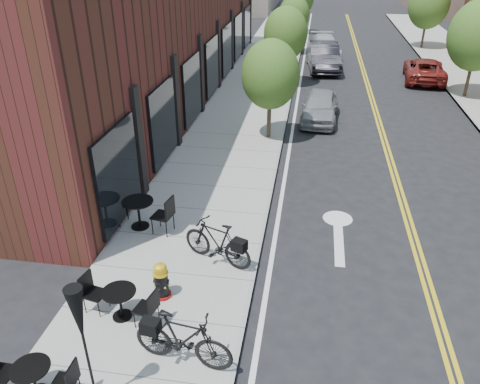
{
  "coord_description": "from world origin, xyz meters",
  "views": [
    {
      "loc": [
        1.0,
        -8.49,
        7.13
      ],
      "look_at": [
        -0.75,
        2.62,
        1.0
      ],
      "focal_mm": 35.0,
      "sensor_mm": 36.0,
      "label": 1
    }
  ],
  "objects_px": {
    "parked_car_c": "(324,46)",
    "parked_car_far": "(424,70)",
    "bistro_set_c": "(138,210)",
    "bicycle_right": "(183,340)",
    "parked_car_a": "(320,107)",
    "bistro_set_a": "(33,377)",
    "bistro_set_b": "(120,300)",
    "fire_hydrant": "(161,280)",
    "parked_car_b": "(323,56)",
    "bicycle_left": "(217,242)",
    "patio_umbrella": "(80,324)"
  },
  "relations": [
    {
      "from": "parked_car_a",
      "to": "parked_car_far",
      "type": "height_order",
      "value": "parked_car_a"
    },
    {
      "from": "bicycle_right",
      "to": "parked_car_a",
      "type": "xyz_separation_m",
      "value": [
        2.38,
        14.09,
        -0.06
      ]
    },
    {
      "from": "bicycle_right",
      "to": "bistro_set_a",
      "type": "relative_size",
      "value": 1.24
    },
    {
      "from": "bistro_set_b",
      "to": "patio_umbrella",
      "type": "bearing_deg",
      "value": -68.71
    },
    {
      "from": "bicycle_left",
      "to": "bistro_set_b",
      "type": "height_order",
      "value": "bicycle_left"
    },
    {
      "from": "fire_hydrant",
      "to": "parked_car_c",
      "type": "xyz_separation_m",
      "value": [
        3.56,
        25.34,
        0.12
      ]
    },
    {
      "from": "bicycle_left",
      "to": "bistro_set_c",
      "type": "xyz_separation_m",
      "value": [
        -2.42,
        1.21,
        -0.03
      ]
    },
    {
      "from": "bicycle_left",
      "to": "parked_car_a",
      "type": "distance_m",
      "value": 11.2
    },
    {
      "from": "parked_car_c",
      "to": "parked_car_far",
      "type": "distance_m",
      "value": 7.76
    },
    {
      "from": "bistro_set_c",
      "to": "bistro_set_b",
      "type": "bearing_deg",
      "value": -65.56
    },
    {
      "from": "bicycle_left",
      "to": "bistro_set_a",
      "type": "relative_size",
      "value": 1.22
    },
    {
      "from": "fire_hydrant",
      "to": "parked_car_c",
      "type": "height_order",
      "value": "parked_car_c"
    },
    {
      "from": "fire_hydrant",
      "to": "parked_car_b",
      "type": "height_order",
      "value": "parked_car_b"
    },
    {
      "from": "bicycle_right",
      "to": "parked_car_b",
      "type": "height_order",
      "value": "parked_car_b"
    },
    {
      "from": "parked_car_a",
      "to": "bistro_set_a",
      "type": "bearing_deg",
      "value": -103.83
    },
    {
      "from": "fire_hydrant",
      "to": "bistro_set_a",
      "type": "xyz_separation_m",
      "value": [
        -1.4,
        -2.79,
        -0.01
      ]
    },
    {
      "from": "bicycle_left",
      "to": "parked_car_far",
      "type": "bearing_deg",
      "value": 178.61
    },
    {
      "from": "fire_hydrant",
      "to": "bistro_set_b",
      "type": "relative_size",
      "value": 0.54
    },
    {
      "from": "bicycle_right",
      "to": "patio_umbrella",
      "type": "bearing_deg",
      "value": 137.7
    },
    {
      "from": "bistro_set_b",
      "to": "parked_car_far",
      "type": "relative_size",
      "value": 0.37
    },
    {
      "from": "parked_car_a",
      "to": "parked_car_c",
      "type": "relative_size",
      "value": 0.82
    },
    {
      "from": "parked_car_c",
      "to": "bistro_set_a",
      "type": "bearing_deg",
      "value": -106.01
    },
    {
      "from": "bistro_set_b",
      "to": "parked_car_b",
      "type": "height_order",
      "value": "parked_car_b"
    },
    {
      "from": "bistro_set_c",
      "to": "parked_car_c",
      "type": "xyz_separation_m",
      "value": [
        5.01,
        22.7,
        0.01
      ]
    },
    {
      "from": "parked_car_a",
      "to": "bicycle_right",
      "type": "bearing_deg",
      "value": -96.03
    },
    {
      "from": "parked_car_b",
      "to": "bicycle_right",
      "type": "bearing_deg",
      "value": -102.18
    },
    {
      "from": "bistro_set_c",
      "to": "bicycle_right",
      "type": "bearing_deg",
      "value": -50.0
    },
    {
      "from": "bicycle_left",
      "to": "patio_umbrella",
      "type": "xyz_separation_m",
      "value": [
        -1.27,
        -4.21,
        1.22
      ]
    },
    {
      "from": "parked_car_far",
      "to": "bistro_set_c",
      "type": "bearing_deg",
      "value": 64.7
    },
    {
      "from": "patio_umbrella",
      "to": "parked_car_c",
      "type": "relative_size",
      "value": 0.54
    },
    {
      "from": "bistro_set_a",
      "to": "bicycle_left",
      "type": "bearing_deg",
      "value": 61.78
    },
    {
      "from": "bicycle_left",
      "to": "parked_car_c",
      "type": "distance_m",
      "value": 24.05
    },
    {
      "from": "parked_car_a",
      "to": "parked_car_c",
      "type": "distance_m",
      "value": 12.98
    },
    {
      "from": "bicycle_right",
      "to": "parked_car_a",
      "type": "height_order",
      "value": "bicycle_right"
    },
    {
      "from": "fire_hydrant",
      "to": "bicycle_left",
      "type": "relative_size",
      "value": 0.48
    },
    {
      "from": "bistro_set_a",
      "to": "bistro_set_c",
      "type": "relative_size",
      "value": 0.77
    },
    {
      "from": "bistro_set_a",
      "to": "bistro_set_b",
      "type": "xyz_separation_m",
      "value": [
        0.76,
        2.04,
        0.02
      ]
    },
    {
      "from": "patio_umbrella",
      "to": "bistro_set_a",
      "type": "bearing_deg",
      "value": -179.11
    },
    {
      "from": "bistro_set_c",
      "to": "parked_car_c",
      "type": "bearing_deg",
      "value": 88.53
    },
    {
      "from": "bicycle_right",
      "to": "parked_car_far",
      "type": "xyz_separation_m",
      "value": [
        8.13,
        21.63,
        -0.07
      ]
    },
    {
      "from": "bicycle_right",
      "to": "bistro_set_b",
      "type": "relative_size",
      "value": 1.14
    },
    {
      "from": "bicycle_left",
      "to": "bistro_set_a",
      "type": "bearing_deg",
      "value": -6.87
    },
    {
      "from": "fire_hydrant",
      "to": "parked_car_far",
      "type": "bearing_deg",
      "value": 64.42
    },
    {
      "from": "bicycle_right",
      "to": "parked_car_far",
      "type": "bearing_deg",
      "value": -12.5
    },
    {
      "from": "bicycle_left",
      "to": "bistro_set_a",
      "type": "xyz_separation_m",
      "value": [
        -2.37,
        -4.23,
        -0.15
      ]
    },
    {
      "from": "bistro_set_b",
      "to": "parked_car_b",
      "type": "xyz_separation_m",
      "value": [
        4.11,
        22.38,
        0.24
      ]
    },
    {
      "from": "bicycle_right",
      "to": "parked_car_b",
      "type": "bearing_deg",
      "value": 1.99
    },
    {
      "from": "bicycle_right",
      "to": "bistro_set_a",
      "type": "xyz_separation_m",
      "value": [
        -2.37,
        -1.07,
        -0.16
      ]
    },
    {
      "from": "bistro_set_a",
      "to": "parked_car_a",
      "type": "distance_m",
      "value": 15.89
    },
    {
      "from": "bicycle_right",
      "to": "parked_car_c",
      "type": "height_order",
      "value": "parked_car_c"
    }
  ]
}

